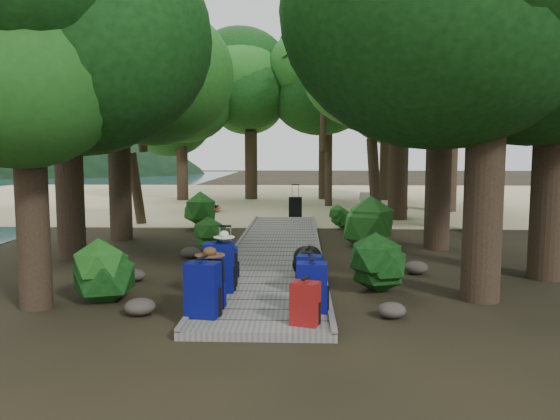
# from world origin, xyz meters

# --- Properties ---
(ground) EXTENTS (120.00, 120.00, 0.00)m
(ground) POSITION_xyz_m (0.00, 0.00, 0.00)
(ground) COLOR #2E2617
(ground) RESTS_ON ground
(sand_beach) EXTENTS (40.00, 22.00, 0.02)m
(sand_beach) POSITION_xyz_m (0.00, 16.00, 0.01)
(sand_beach) COLOR #C5B485
(sand_beach) RESTS_ON ground
(boardwalk) EXTENTS (2.00, 12.00, 0.12)m
(boardwalk) POSITION_xyz_m (0.00, 1.00, 0.06)
(boardwalk) COLOR gray
(boardwalk) RESTS_ON ground
(backpack_left_a) EXTENTS (0.49, 0.38, 0.82)m
(backpack_left_a) POSITION_xyz_m (-0.75, -4.36, 0.53)
(backpack_left_a) COLOR #0C0D69
(backpack_left_a) RESTS_ON boardwalk
(backpack_left_b) EXTENTS (0.43, 0.32, 0.74)m
(backpack_left_b) POSITION_xyz_m (-0.73, -3.91, 0.49)
(backpack_left_b) COLOR black
(backpack_left_b) RESTS_ON boardwalk
(backpack_left_c) EXTENTS (0.48, 0.35, 0.86)m
(backpack_left_c) POSITION_xyz_m (-0.74, -3.03, 0.55)
(backpack_left_c) COLOR #0C0D69
(backpack_left_c) RESTS_ON boardwalk
(backpack_left_d) EXTENTS (0.42, 0.32, 0.59)m
(backpack_left_d) POSITION_xyz_m (-0.75, -2.06, 0.42)
(backpack_left_d) COLOR #0C0D69
(backpack_left_d) RESTS_ON boardwalk
(backpack_right_a) EXTENTS (0.41, 0.35, 0.61)m
(backpack_right_a) POSITION_xyz_m (0.61, -4.66, 0.43)
(backpack_right_a) COLOR maroon
(backpack_right_a) RESTS_ON boardwalk
(backpack_right_b) EXTENTS (0.43, 0.30, 0.75)m
(backpack_right_b) POSITION_xyz_m (0.70, -4.06, 0.50)
(backpack_right_b) COLOR #0C0D69
(backpack_right_b) RESTS_ON boardwalk
(backpack_right_c) EXTENTS (0.42, 0.33, 0.66)m
(backpack_right_c) POSITION_xyz_m (0.69, -3.06, 0.45)
(backpack_right_c) COLOR #0C0D69
(backpack_right_c) RESTS_ON boardwalk
(backpack_right_d) EXTENTS (0.34, 0.26, 0.50)m
(backpack_right_d) POSITION_xyz_m (0.69, -2.64, 0.37)
(backpack_right_d) COLOR #2F381A
(backpack_right_d) RESTS_ON boardwalk
(duffel_right_khaki) EXTENTS (0.44, 0.63, 0.40)m
(duffel_right_khaki) POSITION_xyz_m (0.69, -2.18, 0.32)
(duffel_right_khaki) COLOR olive
(duffel_right_khaki) RESTS_ON boardwalk
(duffel_right_black) EXTENTS (0.55, 0.77, 0.45)m
(duffel_right_black) POSITION_xyz_m (0.67, -1.66, 0.34)
(duffel_right_black) COLOR black
(duffel_right_black) RESTS_ON boardwalk
(suitcase_on_boardwalk) EXTENTS (0.40, 0.29, 0.55)m
(suitcase_on_boardwalk) POSITION_xyz_m (-0.68, -2.67, 0.40)
(suitcase_on_boardwalk) COLOR black
(suitcase_on_boardwalk) RESTS_ON boardwalk
(lone_suitcase_on_sand) EXTENTS (0.47, 0.28, 0.72)m
(lone_suitcase_on_sand) POSITION_xyz_m (0.35, 7.76, 0.38)
(lone_suitcase_on_sand) COLOR black
(lone_suitcase_on_sand) RESTS_ON sand_beach
(hat_brown) EXTENTS (0.43, 0.43, 0.13)m
(hat_brown) POSITION_xyz_m (-0.73, -3.90, 0.92)
(hat_brown) COLOR #51351E
(hat_brown) RESTS_ON backpack_left_b
(hat_white) EXTENTS (0.33, 0.33, 0.11)m
(hat_white) POSITION_xyz_m (-0.65, -3.04, 1.04)
(hat_white) COLOR silver
(hat_white) RESTS_ON backpack_left_c
(kayak) EXTENTS (1.47, 3.55, 0.35)m
(kayak) POSITION_xyz_m (-2.86, 9.41, 0.19)
(kayak) COLOR #C64111
(kayak) RESTS_ON sand_beach
(sun_lounger) EXTENTS (0.80, 2.07, 0.65)m
(sun_lounger) POSITION_xyz_m (3.34, 10.62, 0.35)
(sun_lounger) COLOR silver
(sun_lounger) RESTS_ON sand_beach
(tree_right_a) EXTENTS (5.05, 5.05, 8.42)m
(tree_right_a) POSITION_xyz_m (3.36, -2.94, 4.21)
(tree_right_a) COLOR black
(tree_right_a) RESTS_ON ground
(tree_right_b) EXTENTS (5.11, 5.11, 9.13)m
(tree_right_b) POSITION_xyz_m (5.04, -1.40, 4.57)
(tree_right_b) COLOR black
(tree_right_b) RESTS_ON ground
(tree_right_c) EXTENTS (4.92, 4.92, 8.51)m
(tree_right_c) POSITION_xyz_m (3.80, 1.66, 4.26)
(tree_right_c) COLOR black
(tree_right_c) RESTS_ON ground
(tree_right_d) EXTENTS (5.50, 5.50, 10.08)m
(tree_right_d) POSITION_xyz_m (5.70, 4.44, 5.04)
(tree_right_d) COLOR black
(tree_right_d) RESTS_ON ground
(tree_right_e) EXTENTS (5.31, 5.31, 9.56)m
(tree_right_e) POSITION_xyz_m (3.87, 7.40, 4.78)
(tree_right_e) COLOR black
(tree_right_e) RESTS_ON ground
(tree_right_f) EXTENTS (6.15, 6.15, 10.98)m
(tree_right_f) POSITION_xyz_m (6.24, 10.10, 5.49)
(tree_right_f) COLOR black
(tree_right_f) RESTS_ON ground
(tree_left_a) EXTENTS (3.98, 3.98, 6.63)m
(tree_left_a) POSITION_xyz_m (-3.37, -3.65, 3.31)
(tree_left_a) COLOR black
(tree_left_a) RESTS_ON ground
(tree_left_b) EXTENTS (4.69, 4.69, 8.44)m
(tree_left_b) POSITION_xyz_m (-4.44, 0.14, 4.22)
(tree_left_b) COLOR black
(tree_left_b) RESTS_ON ground
(tree_left_c) EXTENTS (4.80, 4.80, 8.35)m
(tree_left_c) POSITION_xyz_m (-4.23, 2.81, 4.18)
(tree_left_c) COLOR black
(tree_left_c) RESTS_ON ground
(tree_back_a) EXTENTS (5.09, 5.09, 8.81)m
(tree_back_a) POSITION_xyz_m (-1.92, 15.53, 4.41)
(tree_back_a) COLOR black
(tree_back_a) RESTS_ON ground
(tree_back_b) EXTENTS (5.35, 5.35, 9.54)m
(tree_back_b) POSITION_xyz_m (1.76, 15.73, 4.77)
(tree_back_b) COLOR black
(tree_back_b) RESTS_ON ground
(tree_back_c) EXTENTS (5.26, 5.26, 9.46)m
(tree_back_c) POSITION_xyz_m (4.70, 15.28, 4.73)
(tree_back_c) COLOR black
(tree_back_c) RESTS_ON ground
(tree_back_d) EXTENTS (4.70, 4.70, 7.83)m
(tree_back_d) POSITION_xyz_m (-5.19, 14.82, 3.91)
(tree_back_d) COLOR black
(tree_back_d) RESTS_ON ground
(palm_right_a) EXTENTS (4.88, 4.88, 8.32)m
(palm_right_a) POSITION_xyz_m (3.15, 6.43, 4.16)
(palm_right_a) COLOR #193F11
(palm_right_a) RESTS_ON ground
(palm_right_b) EXTENTS (4.35, 4.35, 8.40)m
(palm_right_b) POSITION_xyz_m (4.66, 10.79, 4.20)
(palm_right_b) COLOR #193F11
(palm_right_b) RESTS_ON ground
(palm_right_c) EXTENTS (4.36, 4.36, 6.93)m
(palm_right_c) POSITION_xyz_m (1.99, 12.37, 3.47)
(palm_right_c) COLOR #193F11
(palm_right_c) RESTS_ON ground
(palm_left_a) EXTENTS (4.37, 4.37, 6.95)m
(palm_left_a) POSITION_xyz_m (-4.88, 5.92, 3.48)
(palm_left_a) COLOR #193F11
(palm_left_a) RESTS_ON ground
(rock_left_a) EXTENTS (0.44, 0.40, 0.24)m
(rock_left_a) POSITION_xyz_m (-1.73, -3.95, 0.12)
(rock_left_a) COLOR #4C473F
(rock_left_a) RESTS_ON ground
(rock_left_b) EXTENTS (0.40, 0.36, 0.22)m
(rock_left_b) POSITION_xyz_m (-2.44, -1.91, 0.11)
(rock_left_b) COLOR #4C473F
(rock_left_b) RESTS_ON ground
(rock_left_c) EXTENTS (0.45, 0.40, 0.25)m
(rock_left_c) POSITION_xyz_m (-1.87, 0.28, 0.12)
(rock_left_c) COLOR #4C473F
(rock_left_c) RESTS_ON ground
(rock_left_d) EXTENTS (0.28, 0.25, 0.15)m
(rock_left_d) POSITION_xyz_m (-2.13, 3.19, 0.08)
(rock_left_d) COLOR #4C473F
(rock_left_d) RESTS_ON ground
(rock_right_a) EXTENTS (0.40, 0.36, 0.22)m
(rock_right_a) POSITION_xyz_m (1.82, -3.94, 0.11)
(rock_right_a) COLOR #4C473F
(rock_right_a) RESTS_ON ground
(rock_right_b) EXTENTS (0.45, 0.41, 0.25)m
(rock_right_b) POSITION_xyz_m (2.74, -1.14, 0.12)
(rock_right_b) COLOR #4C473F
(rock_right_b) RESTS_ON ground
(rock_right_c) EXTENTS (0.30, 0.27, 0.16)m
(rock_right_c) POSITION_xyz_m (2.03, 1.99, 0.08)
(rock_right_c) COLOR #4C473F
(rock_right_c) RESTS_ON ground
(rock_right_d) EXTENTS (0.57, 0.51, 0.31)m
(rock_right_d) POSITION_xyz_m (2.77, 4.23, 0.16)
(rock_right_d) COLOR #4C473F
(rock_right_d) RESTS_ON ground
(shrub_left_a) EXTENTS (1.09, 1.09, 0.98)m
(shrub_left_a) POSITION_xyz_m (-2.65, -3.24, 0.49)
(shrub_left_a) COLOR #205419
(shrub_left_a) RESTS_ON ground
(shrub_left_b) EXTENTS (0.77, 0.77, 0.69)m
(shrub_left_b) POSITION_xyz_m (-1.72, 1.14, 0.35)
(shrub_left_b) COLOR #205419
(shrub_left_b) RESTS_ON ground
(shrub_left_c) EXTENTS (1.06, 1.06, 0.95)m
(shrub_left_c) POSITION_xyz_m (-2.56, 4.91, 0.47)
(shrub_left_c) COLOR #205419
(shrub_left_c) RESTS_ON ground
(shrub_right_a) EXTENTS (1.04, 1.04, 0.94)m
(shrub_right_a) POSITION_xyz_m (1.89, -2.64, 0.47)
(shrub_right_a) COLOR #205419
(shrub_right_a) RESTS_ON ground
(shrub_right_b) EXTENTS (1.35, 1.35, 1.21)m
(shrub_right_b) POSITION_xyz_m (2.22, 2.22, 0.61)
(shrub_right_b) COLOR #205419
(shrub_right_b) RESTS_ON ground
(shrub_right_c) EXTENTS (0.73, 0.73, 0.65)m
(shrub_right_c) POSITION_xyz_m (1.69, 5.02, 0.33)
(shrub_right_c) COLOR #205419
(shrub_right_c) RESTS_ON ground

